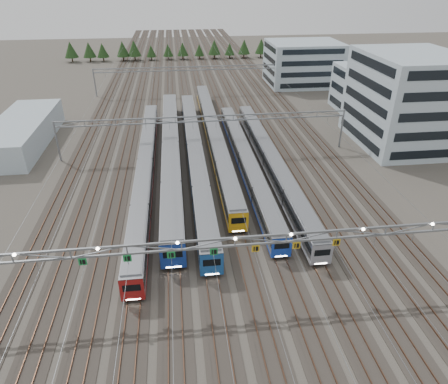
{
  "coord_description": "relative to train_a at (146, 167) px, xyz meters",
  "views": [
    {
      "loc": [
        -5.33,
        -33.75,
        32.43
      ],
      "look_at": [
        1.02,
        17.58,
        3.5
      ],
      "focal_mm": 32.0,
      "sensor_mm": 36.0,
      "label": 1
    }
  ],
  "objects": [
    {
      "name": "train_c",
      "position": [
        9.0,
        4.96,
        0.11
      ],
      "size": [
        2.84,
        66.87,
        3.7
      ],
      "color": "black",
      "rests_on": "ground"
    },
    {
      "name": "track_bed",
      "position": [
        11.25,
        68.87,
        -0.5
      ],
      "size": [
        54.0,
        260.0,
        5.42
      ],
      "color": "#2D2823",
      "rests_on": "ground"
    },
    {
      "name": "depot_bldg_south",
      "position": [
        52.67,
        9.84,
        7.2
      ],
      "size": [
        18.0,
        22.0,
        18.38
      ],
      "primitive_type": "cube",
      "color": "#A8BBC9",
      "rests_on": "ground"
    },
    {
      "name": "train_f",
      "position": [
        22.5,
        -0.19,
        0.03
      ],
      "size": [
        2.71,
        55.89,
        3.53
      ],
      "color": "black",
      "rests_on": "ground"
    },
    {
      "name": "treeline",
      "position": [
        7.2,
        105.89,
        2.24
      ],
      "size": [
        87.5,
        5.6,
        7.02
      ],
      "color": "#332114",
      "rests_on": "ground"
    },
    {
      "name": "ground",
      "position": [
        11.25,
        -31.13,
        -1.99
      ],
      "size": [
        400.0,
        400.0,
        0.0
      ],
      "primitive_type": "plane",
      "color": "#47423A",
      "rests_on": "ground"
    },
    {
      "name": "depot_bldg_north",
      "position": [
        46.75,
        60.97,
        4.48
      ],
      "size": [
        22.0,
        18.0,
        12.93
      ],
      "primitive_type": "cube",
      "color": "#A8BBC9",
      "rests_on": "ground"
    },
    {
      "name": "gantry_mid",
      "position": [
        11.25,
        8.87,
        4.4
      ],
      "size": [
        56.36,
        0.36,
        8.0
      ],
      "color": "gray",
      "rests_on": "ground"
    },
    {
      "name": "train_b",
      "position": [
        4.5,
        5.65,
        0.35
      ],
      "size": [
        3.2,
        64.65,
        4.17
      ],
      "color": "black",
      "rests_on": "ground"
    },
    {
      "name": "west_shed",
      "position": [
        -26.35,
        18.63,
        0.67
      ],
      "size": [
        10.0,
        30.0,
        5.31
      ],
      "primitive_type": "cube",
      "color": "#A8BBC9",
      "rests_on": "ground"
    },
    {
      "name": "depot_bldg_mid",
      "position": [
        54.74,
        31.17,
        3.63
      ],
      "size": [
        14.0,
        16.0,
        11.23
      ],
      "primitive_type": "cube",
      "color": "#A8BBC9",
      "rests_on": "ground"
    },
    {
      "name": "gantry_far",
      "position": [
        11.25,
        53.87,
        4.4
      ],
      "size": [
        56.36,
        0.36,
        8.0
      ],
      "color": "gray",
      "rests_on": "ground"
    },
    {
      "name": "train_a",
      "position": [
        0.0,
        0.0,
        0.0
      ],
      "size": [
        2.67,
        62.98,
        3.48
      ],
      "color": "black",
      "rests_on": "ground"
    },
    {
      "name": "train_e",
      "position": [
        18.0,
        0.7,
        -0.03
      ],
      "size": [
        2.63,
        53.61,
        3.42
      ],
      "color": "black",
      "rests_on": "ground"
    },
    {
      "name": "gantry_near",
      "position": [
        11.2,
        -31.25,
        5.1
      ],
      "size": [
        56.36,
        0.61,
        8.08
      ],
      "color": "gray",
      "rests_on": "ground"
    },
    {
      "name": "train_d",
      "position": [
        13.5,
        13.95,
        0.08
      ],
      "size": [
        2.79,
        67.91,
        3.63
      ],
      "color": "black",
      "rests_on": "ground"
    }
  ]
}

